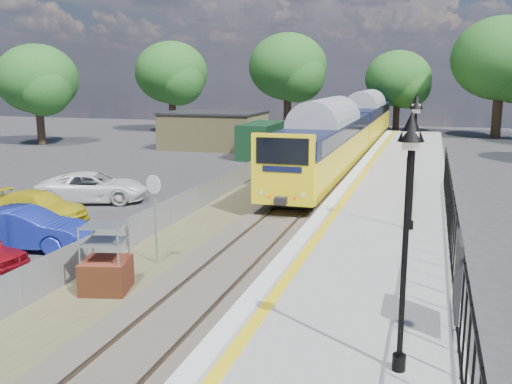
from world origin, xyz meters
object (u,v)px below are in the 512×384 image
at_px(victorian_lamp_south, 409,183).
at_px(victorian_lamp_north, 415,130).
at_px(brick_plinth, 105,259).
at_px(car_white, 93,187).
at_px(train, 350,127).
at_px(car_blue, 25,229).
at_px(speed_sign, 154,204).
at_px(car_yellow, 38,206).

xyz_separation_m(victorian_lamp_south, victorian_lamp_north, (-0.20, 10.00, 0.00)).
relative_size(brick_plinth, car_white, 0.39).
relative_size(victorian_lamp_south, victorian_lamp_north, 1.00).
distance_m(train, car_blue, 27.94).
bearing_deg(train, speed_sign, -95.27).
bearing_deg(victorian_lamp_south, victorian_lamp_north, 91.15).
relative_size(brick_plinth, car_blue, 0.45).
bearing_deg(speed_sign, brick_plinth, -78.59).
xyz_separation_m(car_blue, car_yellow, (-2.15, 3.52, -0.11)).
bearing_deg(car_yellow, car_white, 0.27).
bearing_deg(speed_sign, car_yellow, 170.44).
bearing_deg(car_white, speed_sign, -155.78).
height_order(brick_plinth, car_yellow, brick_plinth).
bearing_deg(car_white, train, -46.28).
bearing_deg(train, brick_plinth, -95.35).
xyz_separation_m(car_yellow, car_white, (0.06, 4.02, 0.09)).
height_order(victorian_lamp_north, train, victorian_lamp_north).
distance_m(victorian_lamp_south, train, 33.91).
bearing_deg(victorian_lamp_south, train, 99.35).
relative_size(victorian_lamp_south, train, 0.11).
bearing_deg(victorian_lamp_north, speed_sign, -154.73).
bearing_deg(car_blue, victorian_lamp_south, -127.33).
relative_size(victorian_lamp_south, speed_sign, 1.53).
relative_size(train, car_blue, 9.04).
height_order(victorian_lamp_south, brick_plinth, victorian_lamp_south).
height_order(train, car_yellow, train).
xyz_separation_m(car_blue, car_white, (-2.09, 7.54, -0.02)).
bearing_deg(car_yellow, brick_plinth, -130.38).
height_order(brick_plinth, car_white, brick_plinth).
xyz_separation_m(train, car_white, (-9.89, -19.24, -1.61)).
height_order(speed_sign, car_blue, speed_sign).
xyz_separation_m(victorian_lamp_south, car_yellow, (-15.46, 10.14, -3.66)).
relative_size(speed_sign, car_blue, 0.66).
xyz_separation_m(speed_sign, car_yellow, (-7.46, 3.83, -1.43)).
xyz_separation_m(speed_sign, car_blue, (-5.30, 0.31, -1.32)).
relative_size(victorian_lamp_north, car_blue, 1.02).
xyz_separation_m(victorian_lamp_north, speed_sign, (-7.80, -3.68, -2.23)).
bearing_deg(car_blue, car_yellow, 20.66).
bearing_deg(victorian_lamp_south, car_yellow, 146.73).
relative_size(victorian_lamp_north, speed_sign, 1.53).
height_order(victorian_lamp_south, car_yellow, victorian_lamp_south).
height_order(victorian_lamp_north, brick_plinth, victorian_lamp_north).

